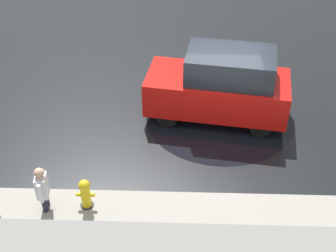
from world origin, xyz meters
TOP-DOWN VIEW (x-y plane):
  - ground_plane at (0.00, 0.00)m, footprint 60.00×60.00m
  - kerb_strip at (0.00, 4.20)m, footprint 24.00×3.20m
  - moving_hatchback at (-0.14, -0.56)m, footprint 4.11×2.25m
  - fire_hydrant at (3.04, 3.10)m, footprint 0.42×0.31m
  - pedestrian at (3.95, 3.19)m, footprint 0.28×0.57m
  - puddle_patch at (-0.16, -0.46)m, footprint 4.20×4.20m

SIDE VIEW (x-z plane):
  - ground_plane at x=0.00m, z-range 0.00..0.00m
  - puddle_patch at x=-0.16m, z-range 0.00..0.01m
  - kerb_strip at x=0.00m, z-range 0.00..0.04m
  - fire_hydrant at x=3.04m, z-range 0.00..0.80m
  - pedestrian at x=3.95m, z-range 0.07..1.29m
  - moving_hatchback at x=-0.14m, z-range 0.00..2.06m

